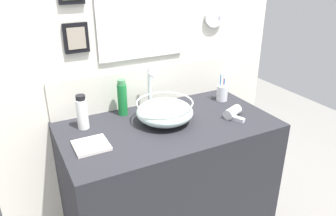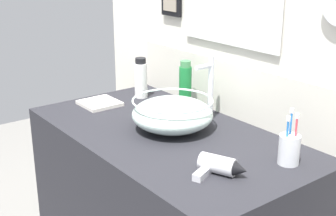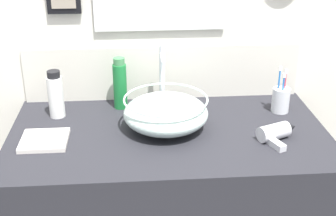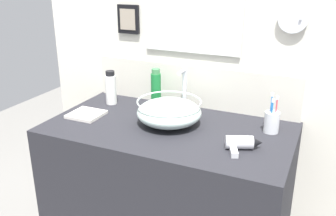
# 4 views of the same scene
# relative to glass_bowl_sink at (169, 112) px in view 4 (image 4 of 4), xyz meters

# --- Properties ---
(vanity_counter) EXTENTS (1.23, 0.68, 0.94)m
(vanity_counter) POSITION_rel_glass_bowl_sink_xyz_m (0.01, -0.03, -0.54)
(vanity_counter) COLOR #232328
(vanity_counter) RESTS_ON ground
(back_panel) EXTENTS (1.93, 0.10, 2.47)m
(back_panel) POSITION_rel_glass_bowl_sink_xyz_m (0.01, 0.34, 0.23)
(back_panel) COLOR silver
(back_panel) RESTS_ON ground
(glass_bowl_sink) EXTENTS (0.33, 0.33, 0.13)m
(glass_bowl_sink) POSITION_rel_glass_bowl_sink_xyz_m (0.00, 0.00, 0.00)
(glass_bowl_sink) COLOR silver
(glass_bowl_sink) RESTS_ON vanity_counter
(faucet) EXTENTS (0.02, 0.10, 0.28)m
(faucet) POSITION_rel_glass_bowl_sink_xyz_m (0.00, 0.20, 0.09)
(faucet) COLOR silver
(faucet) RESTS_ON vanity_counter
(hair_drier) EXTENTS (0.17, 0.17, 0.06)m
(hair_drier) POSITION_rel_glass_bowl_sink_xyz_m (0.41, -0.12, -0.04)
(hair_drier) COLOR silver
(hair_drier) RESTS_ON vanity_counter
(toothbrush_cup) EXTENTS (0.07, 0.07, 0.20)m
(toothbrush_cup) POSITION_rel_glass_bowl_sink_xyz_m (0.49, 0.12, -0.01)
(toothbrush_cup) COLOR silver
(toothbrush_cup) RESTS_ON vanity_counter
(shampoo_bottle) EXTENTS (0.06, 0.06, 0.20)m
(shampoo_bottle) POSITION_rel_glass_bowl_sink_xyz_m (-0.44, 0.15, 0.03)
(shampoo_bottle) COLOR white
(shampoo_bottle) RESTS_ON vanity_counter
(spray_bottle) EXTENTS (0.06, 0.06, 0.22)m
(spray_bottle) POSITION_rel_glass_bowl_sink_xyz_m (-0.18, 0.21, 0.04)
(spray_bottle) COLOR #197233
(spray_bottle) RESTS_ON vanity_counter
(hand_towel) EXTENTS (0.17, 0.17, 0.02)m
(hand_towel) POSITION_rel_glass_bowl_sink_xyz_m (-0.46, -0.08, -0.06)
(hand_towel) COLOR silver
(hand_towel) RESTS_ON vanity_counter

